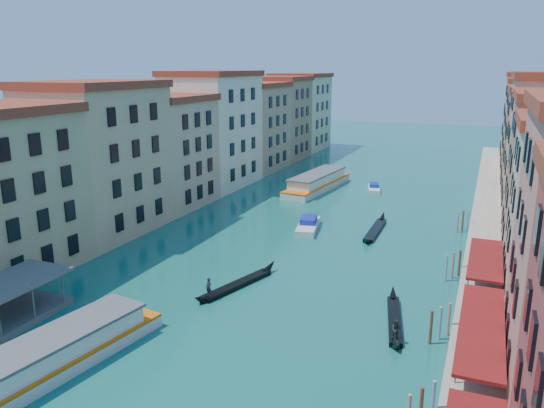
{
  "coord_description": "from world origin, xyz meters",
  "views": [
    {
      "loc": [
        21.42,
        -15.55,
        21.74
      ],
      "look_at": [
        -3.07,
        43.84,
        5.01
      ],
      "focal_mm": 35.0,
      "sensor_mm": 36.0,
      "label": 1
    }
  ],
  "objects_px": {
    "vaporetto_far": "(317,182)",
    "gondola_right": "(395,319)",
    "vaporetto_near": "(54,354)",
    "gondola_fore": "(237,283)"
  },
  "relations": [
    {
      "from": "vaporetto_far",
      "to": "gondola_right",
      "type": "bearing_deg",
      "value": -58.85
    },
    {
      "from": "vaporetto_near",
      "to": "gondola_fore",
      "type": "bearing_deg",
      "value": 81.58
    },
    {
      "from": "gondola_right",
      "to": "vaporetto_near",
      "type": "bearing_deg",
      "value": -154.0
    },
    {
      "from": "vaporetto_far",
      "to": "gondola_fore",
      "type": "relative_size",
      "value": 1.73
    },
    {
      "from": "gondola_fore",
      "to": "vaporetto_far",
      "type": "bearing_deg",
      "value": 114.35
    },
    {
      "from": "vaporetto_near",
      "to": "vaporetto_far",
      "type": "relative_size",
      "value": 0.9
    },
    {
      "from": "vaporetto_near",
      "to": "gondola_right",
      "type": "relative_size",
      "value": 1.61
    },
    {
      "from": "vaporetto_near",
      "to": "vaporetto_far",
      "type": "xyz_separation_m",
      "value": [
        -0.16,
        64.15,
        0.15
      ]
    },
    {
      "from": "vaporetto_far",
      "to": "gondola_right",
      "type": "relative_size",
      "value": 1.79
    },
    {
      "from": "vaporetto_near",
      "to": "gondola_fore",
      "type": "distance_m",
      "value": 19.65
    }
  ]
}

